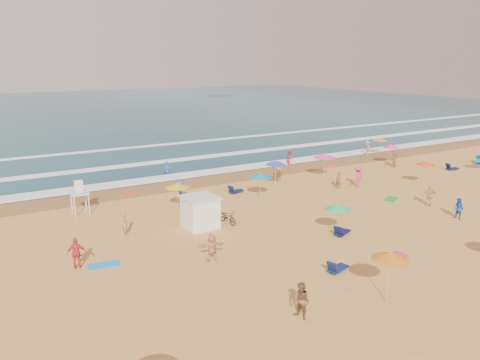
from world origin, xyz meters
TOP-DOWN VIEW (x-y plane):
  - ground at (0.00, 0.00)m, footprint 220.00×220.00m
  - ocean at (0.00, 84.00)m, footprint 220.00×140.00m
  - wet_sand at (0.00, 12.50)m, footprint 220.00×220.00m
  - surf_foam at (0.00, 21.32)m, footprint 200.00×18.70m
  - cabana at (-6.01, 1.54)m, footprint 2.00×2.00m
  - cabana_roof at (-6.01, 1.54)m, footprint 2.20×2.20m
  - bicycle at (-4.11, 1.24)m, footprint 0.85×1.84m
  - lifeguard_stand at (-12.18, 8.48)m, footprint 1.20×1.20m
  - beach_umbrellas at (5.58, -0.33)m, footprint 50.61×28.00m
  - loungers at (8.77, -4.14)m, footprint 54.68×21.93m
  - towels at (0.46, -2.84)m, footprint 39.87×26.34m
  - beachgoers at (1.23, 4.55)m, footprint 47.74×27.93m

SIDE VIEW (x-z plane):
  - ground at x=0.00m, z-range 0.00..0.00m
  - ocean at x=0.00m, z-range -0.09..0.09m
  - wet_sand at x=0.00m, z-range 0.01..0.01m
  - towels at x=0.46m, z-range 0.00..0.03m
  - surf_foam at x=0.00m, z-range 0.08..0.12m
  - loungers at x=8.77m, z-range 0.00..0.34m
  - bicycle at x=-4.11m, z-range 0.00..0.93m
  - beachgoers at x=1.23m, z-range -0.24..1.87m
  - cabana at x=-6.01m, z-range 0.00..2.00m
  - lifeguard_stand at x=-12.18m, z-range 0.00..2.10m
  - cabana_roof at x=-6.01m, z-range 2.00..2.12m
  - beach_umbrellas at x=5.58m, z-range 1.76..2.47m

